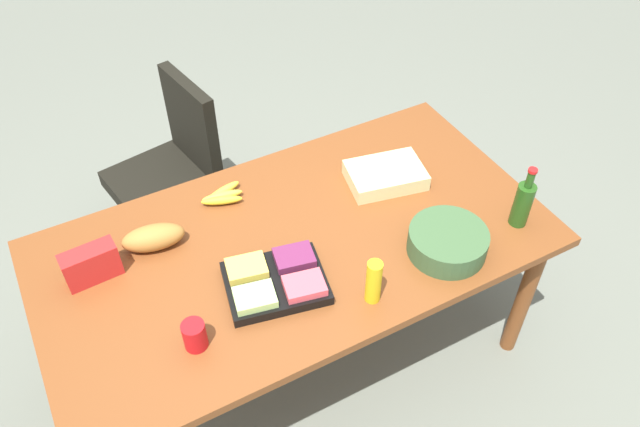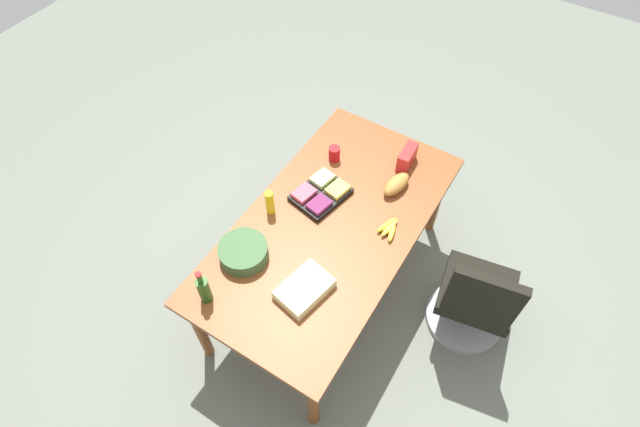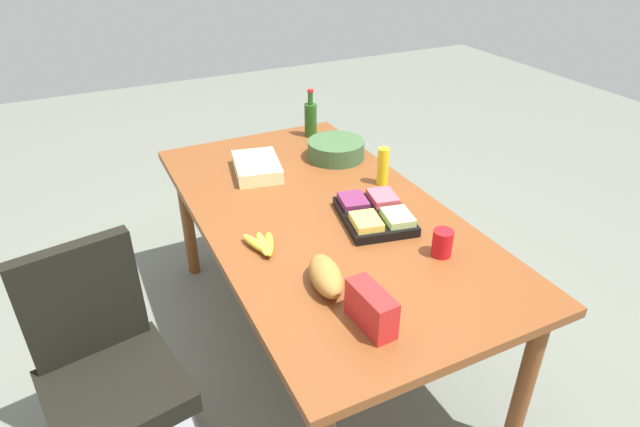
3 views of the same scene
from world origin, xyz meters
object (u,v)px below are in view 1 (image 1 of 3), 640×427
Objects in this scene: office_chair at (173,187)px; red_solo_cup at (195,335)px; salad_bowl at (448,242)px; wine_bottle at (523,203)px; fruit_platter at (275,281)px; conference_table at (296,253)px; sheet_cake at (385,175)px; banana_bunch at (222,196)px; chip_bag_red at (91,264)px; mustard_bottle at (374,282)px; bread_loaf at (153,238)px.

office_chair is 1.40m from red_solo_cup.
salad_bowl is at bearing -61.99° from office_chair.
office_chair is 1.80m from wine_bottle.
conference_table is at bearing 46.08° from fruit_platter.
red_solo_cup is at bearing 176.96° from salad_bowl.
salad_bowl reaches higher than sheet_cake.
banana_bunch is (-0.16, 0.35, 0.10)m from conference_table.
red_solo_cup reaches higher than sheet_cake.
chip_bag_red is at bearing 161.53° from wine_bottle.
salad_bowl is at bearing -22.71° from chip_bag_red.
office_chair reaches higher than salad_bowl.
conference_table is at bearing -77.52° from office_chair.
fruit_platter is 0.73m from sheet_cake.
mustard_bottle is at bearing -34.01° from chip_bag_red.
wine_bottle is 1.44m from bread_loaf.
fruit_platter is at bearing -155.78° from sheet_cake.
fruit_platter is 1.28× the size of sheet_cake.
chip_bag_red is 0.62× the size of sheet_cake.
salad_bowl is at bearing -13.07° from fruit_platter.
wine_bottle is 0.58m from sheet_cake.
salad_bowl is 1.54× the size of banana_bunch.
mustard_bottle is at bearing -73.56° from conference_table.
chip_bag_red is 1.06× the size of mustard_bottle.
wine_bottle is 0.92× the size of salad_bowl.
office_chair is 1.23m from sheet_cake.
red_solo_cup is 0.46× the size of bread_loaf.
office_chair is 8.62× the size of red_solo_cup.
red_solo_cup is (-0.34, -0.10, 0.02)m from fruit_platter.
chip_bag_red is (-1.57, 0.52, -0.04)m from wine_bottle.
bread_loaf is 0.87m from mustard_bottle.
red_solo_cup is 0.58× the size of mustard_bottle.
office_chair is 3.12× the size of salad_bowl.
office_chair reaches higher than banana_bunch.
wine_bottle is (1.06, -1.35, 0.54)m from office_chair.
conference_table is 2.10× the size of office_chair.
red_solo_cup is (-1.01, -0.40, 0.02)m from sheet_cake.
fruit_platter is 0.36m from red_solo_cup.
conference_table is at bearing -64.81° from banana_bunch.
office_chair reaches higher than conference_table.
office_chair is 4.80× the size of banana_bunch.
office_chair reaches higher than bread_loaf.
mustard_bottle reaches higher than conference_table.
bread_loaf is at bearing 87.91° from red_solo_cup.
office_chair is at bearing 95.21° from banana_bunch.
conference_table is at bearing 106.44° from mustard_bottle.
sheet_cake is at bearing 14.11° from conference_table.
conference_table is at bearing -24.85° from bread_loaf.
wine_bottle reaches higher than mustard_bottle.
conference_table is 0.92m from wine_bottle.
office_chair is 3.95× the size of bread_loaf.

